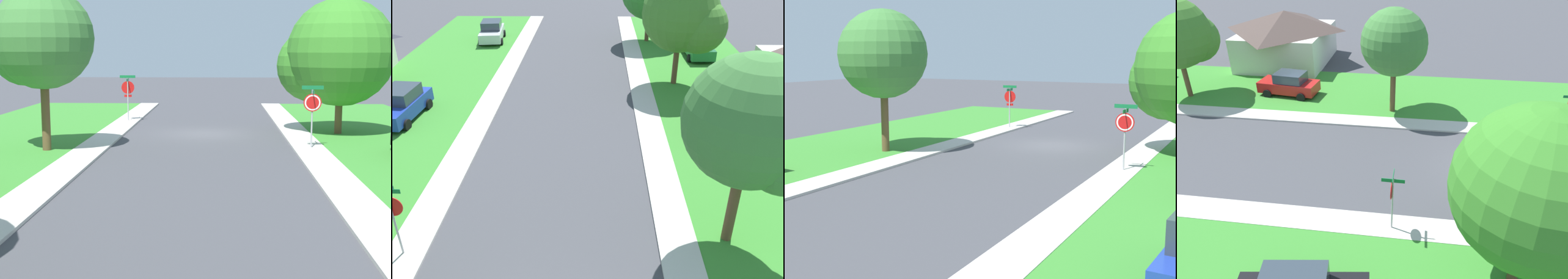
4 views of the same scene
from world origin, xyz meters
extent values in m
plane|color=#424247|center=(0.00, 0.00, 0.00)|extent=(120.00, 120.00, 0.00)
cube|color=beige|center=(4.70, 12.00, 0.05)|extent=(1.40, 56.00, 0.10)
cube|color=#38842D|center=(9.40, 12.00, 0.04)|extent=(8.00, 56.00, 0.08)
cube|color=beige|center=(-4.70, 12.00, 0.05)|extent=(1.40, 56.00, 0.10)
cylinder|color=#9E9EA3|center=(4.65, -4.78, 1.30)|extent=(0.07, 0.07, 2.60)
cube|color=red|center=(4.65, -4.83, 1.55)|extent=(0.44, 0.03, 0.14)
cylinder|color=#9E9EA3|center=(-4.78, 4.68, 1.30)|extent=(0.07, 0.07, 2.60)
cylinder|color=red|center=(-4.78, 4.73, 2.05)|extent=(0.76, 0.04, 0.76)
cylinder|color=white|center=(-4.78, 4.74, 2.05)|extent=(0.67, 0.01, 0.67)
cylinder|color=red|center=(-4.78, 4.75, 2.05)|extent=(0.55, 0.01, 0.55)
cube|color=#146B38|center=(-4.78, 4.68, 2.69)|extent=(0.92, 0.03, 0.16)
cube|color=#146B38|center=(-4.78, 4.68, 2.50)|extent=(0.03, 0.92, 0.16)
cube|color=red|center=(8.29, 13.55, 0.70)|extent=(2.29, 4.48, 0.76)
cube|color=#2D3842|center=(8.27, 13.35, 1.42)|extent=(1.83, 2.27, 0.68)
cylinder|color=black|center=(7.56, 14.98, 0.32)|extent=(0.31, 0.66, 0.64)
cylinder|color=black|center=(9.34, 14.77, 0.32)|extent=(0.31, 0.66, 0.64)
cylinder|color=black|center=(7.25, 12.33, 0.32)|extent=(0.31, 0.66, 0.64)
cylinder|color=black|center=(9.03, 12.12, 0.32)|extent=(0.31, 0.66, 0.64)
cylinder|color=brown|center=(6.47, 5.67, 1.64)|extent=(0.36, 0.36, 3.28)
sphere|color=#3D7836|center=(6.47, 5.67, 4.75)|extent=(4.22, 4.22, 4.22)
sphere|color=#3D7836|center=(7.42, 5.04, 4.23)|extent=(2.95, 2.95, 2.95)
cylinder|color=brown|center=(6.96, 20.72, 1.50)|extent=(0.36, 0.36, 3.00)
sphere|color=#407A2B|center=(8.04, 20.00, 4.08)|extent=(3.37, 3.37, 3.37)
cylinder|color=brown|center=(-6.79, 0.18, 1.14)|extent=(0.36, 0.36, 2.27)
sphere|color=#378026|center=(-6.79, 0.18, 4.14)|extent=(5.35, 5.35, 5.35)
sphere|color=#378026|center=(-5.59, -0.62, 3.48)|extent=(3.74, 3.74, 3.74)
cube|color=silver|center=(15.79, 16.15, 1.50)|extent=(8.43, 7.24, 3.00)
pyramid|color=#473833|center=(15.79, 16.15, 3.80)|extent=(9.03, 7.84, 1.60)
cube|color=#51331E|center=(15.78, 19.77, 1.05)|extent=(1.00, 0.06, 2.10)
camera|label=1|loc=(-0.88, 29.94, 4.32)|focal=54.15mm
camera|label=2|loc=(1.76, -5.73, 10.44)|focal=38.30mm
camera|label=3|loc=(-9.56, 26.29, 4.79)|focal=49.36mm
camera|label=4|loc=(-16.31, 3.89, 11.06)|focal=33.98mm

